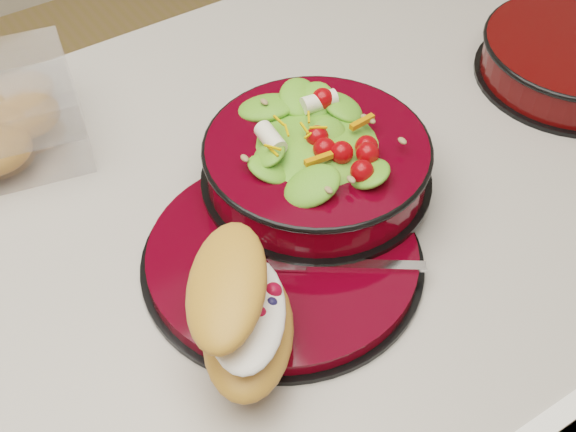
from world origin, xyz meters
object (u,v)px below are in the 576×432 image
island_counter (260,417)px  croissant (244,310)px  fork (341,264)px  salad_bowl (317,154)px  dinner_plate (284,257)px

island_counter → croissant: (-0.10, -0.15, 0.51)m
fork → salad_bowl: bearing=12.0°
island_counter → dinner_plate: dinner_plate is taller
croissant → island_counter: bearing=2.2°
dinner_plate → croissant: bearing=-141.4°
salad_bowl → croissant: bearing=-141.9°
island_counter → fork: fork is taller
dinner_plate → croissant: (-0.09, -0.07, 0.05)m
salad_bowl → fork: size_ratio=1.85×
dinner_plate → salad_bowl: 0.12m
island_counter → croissant: size_ratio=6.98×
island_counter → salad_bowl: 0.51m
island_counter → salad_bowl: size_ratio=5.04×
dinner_plate → salad_bowl: size_ratio=1.15×
island_counter → salad_bowl: salad_bowl is taller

